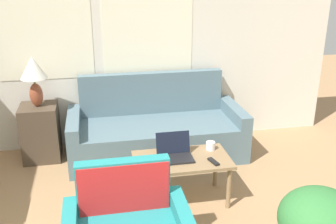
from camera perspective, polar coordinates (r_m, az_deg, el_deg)
The scene contains 10 objects.
wall_back at distance 4.87m, azimuth -9.32°, elevation 9.88°, with size 5.87×0.06×2.60m.
couch at distance 4.79m, azimuth -1.77°, elevation -2.94°, with size 2.06×0.87×0.95m.
side_table at distance 4.88m, azimuth -17.96°, elevation -2.83°, with size 0.42×0.42×0.66m.
table_lamp at distance 4.66m, azimuth -18.92°, elevation 5.33°, with size 0.30×0.30×0.58m.
coffee_table at distance 3.79m, azimuth 2.03°, elevation -7.54°, with size 0.92×0.52×0.46m.
laptop at distance 3.76m, azimuth 0.96°, elevation -5.91°, with size 0.33×0.27×0.22m.
cup_navy at distance 3.94m, azimuth 6.20°, elevation -4.90°, with size 0.09×0.09×0.08m.
cup_yellow at distance 3.57m, azimuth -3.20°, elevation -7.52°, with size 0.09×0.09×0.10m.
tv_remote at distance 3.71m, azimuth 6.62°, elevation -7.16°, with size 0.08×0.16×0.02m.
potted_plant at distance 3.19m, azimuth 21.14°, elevation -14.88°, with size 0.61×0.61×0.67m.
Camera 1 is at (-0.14, -1.06, 2.19)m, focal length 42.00 mm.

